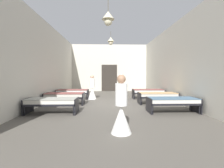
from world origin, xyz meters
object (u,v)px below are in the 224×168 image
Objects in this scene: bed_left_row_1 at (65,96)px; bed_right_row_2 at (148,92)px; potted_plant at (120,85)px; bed_left_row_2 at (73,92)px; nurse_mid_aisle at (92,90)px; bed_left_row_0 at (52,102)px; bed_right_row_0 at (173,101)px; nurse_near_aisle at (121,112)px; bed_right_row_1 at (157,95)px.

bed_left_row_1 is 1.00× the size of bed_right_row_2.
bed_left_row_1 is 1.65× the size of potted_plant.
nurse_mid_aisle is (1.20, -0.13, 0.09)m from bed_left_row_2.
bed_left_row_0 is 1.00× the size of bed_left_row_2.
bed_left_row_1 is 5.02m from bed_right_row_2.
bed_left_row_0 and bed_right_row_2 have the same top height.
bed_left_row_0 is 3.80m from bed_left_row_2.
bed_left_row_0 is at bearing 180.00° from bed_right_row_0.
bed_left_row_0 is 1.65× the size of potted_plant.
bed_right_row_0 and bed_left_row_1 have the same top height.
nurse_mid_aisle is at bearing 55.85° from bed_left_row_1.
bed_right_row_2 is at bearing -141.07° from nurse_near_aisle.
bed_left_row_0 is 1.00× the size of bed_right_row_1.
potted_plant reaches higher than bed_left_row_0.
bed_left_row_1 is at bearing -90.43° from nurse_near_aisle.
bed_right_row_1 is 1.00× the size of bed_right_row_2.
bed_right_row_0 is 1.00× the size of bed_left_row_1.
bed_left_row_1 is (-4.64, 1.90, 0.00)m from bed_right_row_0.
nurse_near_aisle is at bearing -59.46° from bed_left_row_1.
bed_right_row_1 is at bearing -149.09° from nurse_near_aisle.
potted_plant is at bearing 30.34° from bed_left_row_2.
bed_right_row_0 is 1.65× the size of potted_plant.
nurse_mid_aisle is at bearing -6.28° from bed_left_row_2.
bed_left_row_1 is 1.28× the size of nurse_mid_aisle.
bed_right_row_0 is 1.00× the size of bed_left_row_2.
bed_left_row_1 is at bearing -157.74° from bed_right_row_2.
bed_right_row_0 and bed_right_row_2 have the same top height.
bed_left_row_1 is 1.00× the size of bed_left_row_2.
nurse_mid_aisle reaches higher than potted_plant.
nurse_mid_aisle is (-3.44, 3.67, 0.09)m from bed_right_row_0.
nurse_near_aisle is 1.29× the size of potted_plant.
nurse_mid_aisle is at bearing -109.12° from nurse_near_aisle.
potted_plant reaches higher than bed_right_row_1.
bed_left_row_0 is 1.00× the size of bed_right_row_0.
bed_right_row_1 is 1.90m from bed_right_row_2.
bed_left_row_0 and bed_left_row_1 have the same top height.
nurse_near_aisle is (-2.21, -2.23, 0.09)m from bed_right_row_0.
bed_left_row_0 is at bearing -73.43° from nurse_near_aisle.
nurse_near_aisle is 6.03m from nurse_mid_aisle.
nurse_near_aisle reaches higher than potted_plant.
bed_right_row_2 is 1.65× the size of potted_plant.
bed_right_row_1 is 4.02m from potted_plant.
potted_plant is at bearing -125.22° from nurse_near_aisle.
bed_right_row_0 is 1.28× the size of nurse_near_aisle.
bed_left_row_1 is at bearing 157.74° from bed_right_row_0.
nurse_mid_aisle is at bearing 152.82° from bed_right_row_1.
bed_left_row_0 and bed_right_row_1 have the same top height.
nurse_near_aisle is at bearing -94.25° from potted_plant.
bed_left_row_0 is at bearing -90.00° from bed_left_row_1.
bed_left_row_2 is at bearing 90.00° from bed_left_row_1.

